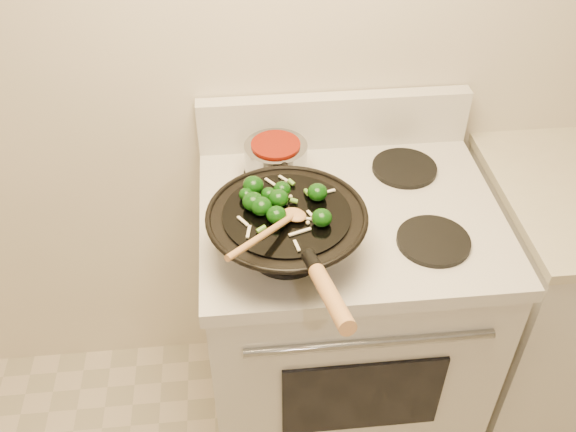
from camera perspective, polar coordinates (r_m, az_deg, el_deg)
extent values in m
plane|color=silver|center=(1.79, 9.89, 17.33)|extent=(3.50, 0.00, 3.50)
cube|color=silver|center=(2.02, 4.65, -9.81)|extent=(0.76, 0.64, 0.88)
cube|color=silver|center=(1.69, 5.48, 0.16)|extent=(0.78, 0.66, 0.04)
cube|color=silver|center=(1.87, 4.09, 8.47)|extent=(0.78, 0.05, 0.16)
cylinder|color=gray|center=(1.55, 7.32, -11.16)|extent=(0.60, 0.02, 0.02)
cube|color=black|center=(1.74, 6.63, -15.71)|extent=(0.42, 0.01, 0.28)
cylinder|color=black|center=(1.54, -0.11, -3.13)|extent=(0.18, 0.18, 0.01)
cylinder|color=black|center=(1.61, 12.80, -2.17)|extent=(0.18, 0.18, 0.01)
cylinder|color=black|center=(1.77, -1.06, 3.60)|extent=(0.18, 0.18, 0.01)
cylinder|color=black|center=(1.82, 10.31, 4.22)|extent=(0.18, 0.18, 0.01)
torus|color=black|center=(1.46, -0.11, 0.08)|extent=(0.37, 0.37, 0.01)
cylinder|color=black|center=(1.46, -0.11, 0.17)|extent=(0.29, 0.29, 0.01)
cylinder|color=black|center=(1.28, 2.15, -4.11)|extent=(0.04, 0.07, 0.04)
cylinder|color=#B57D47|center=(1.18, 3.86, -7.25)|extent=(0.06, 0.20, 0.08)
ellipsoid|color=#0B3608|center=(1.46, -3.13, 1.30)|extent=(0.05, 0.05, 0.04)
cylinder|color=#4C842F|center=(1.47, -2.52, 0.91)|extent=(0.02, 0.01, 0.01)
ellipsoid|color=#0B3608|center=(1.42, 3.02, -0.15)|extent=(0.05, 0.05, 0.04)
ellipsoid|color=#0B3608|center=(1.49, -3.74, 1.93)|extent=(0.04, 0.04, 0.03)
ellipsoid|color=#0B3608|center=(1.43, -1.05, 0.10)|extent=(0.05, 0.05, 0.04)
cylinder|color=#4C842F|center=(1.44, -0.49, -0.24)|extent=(0.02, 0.01, 0.01)
ellipsoid|color=#0B3608|center=(1.45, -2.39, 0.88)|extent=(0.05, 0.05, 0.04)
ellipsoid|color=#0B3608|center=(1.49, 2.64, 2.12)|extent=(0.05, 0.05, 0.04)
ellipsoid|color=#0B3608|center=(1.49, -1.74, 1.97)|extent=(0.04, 0.04, 0.03)
cylinder|color=#4C842F|center=(1.50, -1.32, 1.75)|extent=(0.02, 0.02, 0.01)
ellipsoid|color=#0B3608|center=(1.50, -0.54, 2.41)|extent=(0.04, 0.04, 0.03)
ellipsoid|color=#0B3608|center=(1.51, -3.11, 2.76)|extent=(0.05, 0.05, 0.04)
ellipsoid|color=#0B3608|center=(1.47, -0.86, 1.60)|extent=(0.05, 0.05, 0.04)
cylinder|color=#4C842F|center=(1.48, -0.30, 1.24)|extent=(0.02, 0.02, 0.01)
cube|color=white|center=(1.44, -4.03, -0.45)|extent=(0.03, 0.04, 0.00)
cube|color=white|center=(1.37, 0.79, -2.65)|extent=(0.01, 0.04, 0.00)
cube|color=white|center=(1.40, -1.87, -1.60)|extent=(0.03, 0.03, 0.00)
cube|color=white|center=(1.41, 1.06, -1.42)|extent=(0.05, 0.02, 0.00)
cube|color=white|center=(1.54, -1.56, 3.03)|extent=(0.03, 0.03, 0.00)
cube|color=white|center=(1.44, 2.28, -0.28)|extent=(0.04, 0.02, 0.00)
cube|color=white|center=(1.52, 3.28, 2.11)|extent=(0.05, 0.02, 0.00)
cube|color=white|center=(1.55, -0.32, 3.29)|extent=(0.03, 0.03, 0.00)
cube|color=white|center=(1.41, -3.52, -1.40)|extent=(0.01, 0.04, 0.00)
cube|color=white|center=(1.45, 2.27, -0.10)|extent=(0.03, 0.05, 0.00)
cylinder|color=#56902E|center=(1.51, 2.48, 2.28)|extent=(0.03, 0.03, 0.01)
cylinder|color=#56902E|center=(1.54, 0.29, 3.01)|extent=(0.03, 0.03, 0.02)
cylinder|color=#56902E|center=(1.49, -1.58, 1.78)|extent=(0.03, 0.02, 0.02)
cylinder|color=#56902E|center=(1.48, 0.50, 1.37)|extent=(0.03, 0.02, 0.02)
cylinder|color=#56902E|center=(1.51, 1.71, 2.12)|extent=(0.02, 0.02, 0.01)
cylinder|color=#56902E|center=(1.41, -2.41, -1.18)|extent=(0.02, 0.03, 0.02)
sphere|color=beige|center=(1.45, 1.30, 0.25)|extent=(0.01, 0.01, 0.01)
sphere|color=beige|center=(1.50, 0.23, 1.74)|extent=(0.01, 0.01, 0.01)
sphere|color=beige|center=(1.49, -0.79, 1.32)|extent=(0.01, 0.01, 0.01)
sphere|color=beige|center=(1.43, 1.78, -0.60)|extent=(0.01, 0.01, 0.01)
ellipsoid|color=#B57D47|center=(1.44, 0.57, 0.11)|extent=(0.07, 0.07, 0.02)
cylinder|color=#B57D47|center=(1.35, -2.27, -1.75)|extent=(0.16, 0.19, 0.07)
cylinder|color=gray|center=(1.74, -1.08, 5.02)|extent=(0.17, 0.17, 0.09)
cylinder|color=#721105|center=(1.71, -1.10, 6.38)|extent=(0.13, 0.13, 0.01)
cylinder|color=black|center=(1.60, 0.13, 3.50)|extent=(0.04, 0.11, 0.02)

